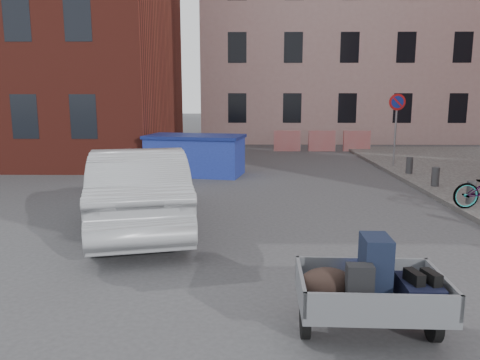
{
  "coord_description": "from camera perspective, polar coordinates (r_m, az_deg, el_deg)",
  "views": [
    {
      "loc": [
        0.52,
        -7.82,
        2.75
      ],
      "look_at": [
        0.39,
        1.15,
        1.1
      ],
      "focal_mm": 35.0,
      "sensor_mm": 36.0,
      "label": 1
    }
  ],
  "objects": [
    {
      "name": "barriers",
      "position": [
        23.23,
        9.96,
        4.71
      ],
      "size": [
        4.7,
        0.18,
        1.0
      ],
      "color": "red",
      "rests_on": "ground"
    },
    {
      "name": "silver_car",
      "position": [
        9.85,
        -12.23,
        -1.02
      ],
      "size": [
        2.93,
        5.36,
        1.68
      ],
      "primitive_type": "imported",
      "rotation": [
        0.0,
        0.0,
        3.38
      ],
      "color": "#989A9F",
      "rests_on": "ground"
    },
    {
      "name": "dumpster",
      "position": [
        16.2,
        -5.48,
        3.08
      ],
      "size": [
        3.55,
        2.32,
        1.37
      ],
      "rotation": [
        0.0,
        0.0,
        -0.2
      ],
      "color": "navy",
      "rests_on": "ground"
    },
    {
      "name": "building_pink",
      "position": [
        30.62,
        11.71,
        18.2
      ],
      "size": [
        16.0,
        8.0,
        14.0
      ],
      "primitive_type": "cube",
      "color": "#C59D98",
      "rests_on": "ground"
    },
    {
      "name": "ground",
      "position": [
        8.31,
        -2.85,
        -8.93
      ],
      "size": [
        120.0,
        120.0,
        0.0
      ],
      "primitive_type": "plane",
      "color": "#38383A",
      "rests_on": "ground"
    },
    {
      "name": "no_parking_sign",
      "position": [
        18.17,
        18.54,
        7.57
      ],
      "size": [
        0.6,
        0.09,
        2.65
      ],
      "color": "gray",
      "rests_on": "sidewalk"
    },
    {
      "name": "trailer",
      "position": [
        5.56,
        15.51,
        -12.64
      ],
      "size": [
        1.64,
        1.83,
        1.2
      ],
      "rotation": [
        0.0,
        0.0,
        -0.03
      ],
      "color": "black",
      "rests_on": "ground"
    },
    {
      "name": "bollards",
      "position": [
        12.71,
        26.35,
        -1.36
      ],
      "size": [
        0.22,
        9.02,
        0.55
      ],
      "color": "#3A3A3D",
      "rests_on": "sidewalk"
    }
  ]
}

